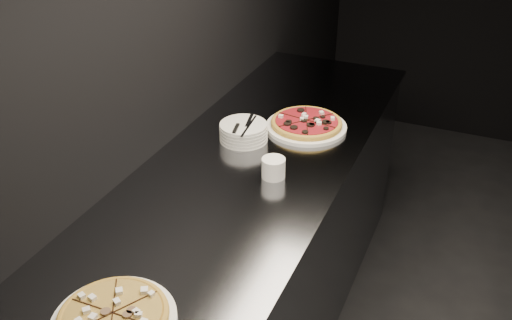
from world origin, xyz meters
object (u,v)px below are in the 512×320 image
at_px(cutlery, 244,125).
at_px(ramekin, 273,167).
at_px(counter, 248,258).
at_px(pizza_tomato, 306,124).
at_px(pizza_mushroom, 113,318).
at_px(plate_stack, 243,132).

xyz_separation_m(cutlery, ramekin, (0.21, -0.20, -0.03)).
height_order(counter, ramekin, ramekin).
height_order(counter, pizza_tomato, pizza_tomato).
relative_size(pizza_mushroom, cutlery, 1.56).
distance_m(pizza_tomato, plate_stack, 0.29).
bearing_deg(pizza_mushroom, cutlery, 95.76).
distance_m(plate_stack, ramekin, 0.31).
bearing_deg(cutlery, pizza_tomato, 35.18).
xyz_separation_m(pizza_mushroom, ramekin, (0.11, 0.83, 0.02)).
distance_m(pizza_mushroom, pizza_tomato, 1.25).
height_order(pizza_tomato, cutlery, cutlery).
height_order(plate_stack, cutlery, cutlery).
height_order(pizza_mushroom, plate_stack, plate_stack).
height_order(plate_stack, ramekin, ramekin).
bearing_deg(pizza_mushroom, plate_stack, 96.10).
bearing_deg(pizza_tomato, plate_stack, -135.32).
relative_size(counter, pizza_mushroom, 7.50).
bearing_deg(pizza_tomato, counter, -105.39).
bearing_deg(counter, ramekin, -17.15).
height_order(pizza_tomato, plate_stack, plate_stack).
relative_size(pizza_tomato, cutlery, 1.67).
bearing_deg(pizza_mushroom, counter, 90.92).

